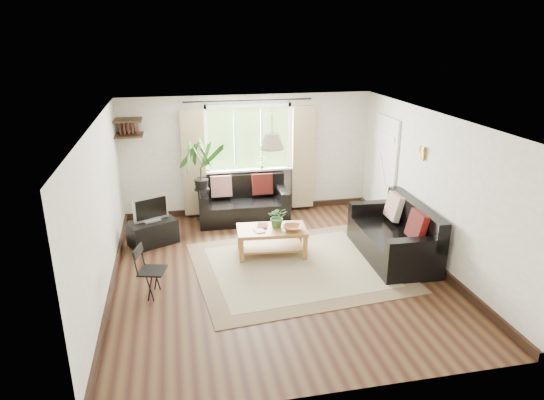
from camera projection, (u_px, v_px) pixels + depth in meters
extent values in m
plane|color=black|center=(277.00, 271.00, 7.60)|extent=(5.50, 5.50, 0.00)
plane|color=white|center=(278.00, 119.00, 6.80)|extent=(5.50, 5.50, 0.00)
cube|color=beige|center=(248.00, 155.00, 9.74)|extent=(5.00, 0.02, 2.40)
cube|color=beige|center=(338.00, 292.00, 4.66)|extent=(5.00, 0.02, 2.40)
cube|color=beige|center=(102.00, 211.00, 6.72)|extent=(0.02, 5.50, 2.40)
cube|color=beige|center=(431.00, 189.00, 7.67)|extent=(0.02, 5.50, 2.40)
cube|color=beige|center=(297.00, 266.00, 7.74)|extent=(3.40, 3.00, 0.02)
cube|color=silver|center=(384.00, 172.00, 9.31)|extent=(0.06, 0.96, 2.06)
imported|color=#2F5E25|center=(278.00, 217.00, 8.03)|extent=(0.37, 0.33, 0.36)
imported|color=#A25E37|center=(292.00, 228.00, 7.96)|extent=(0.40, 0.40, 0.08)
imported|color=white|center=(255.00, 231.00, 7.90)|extent=(0.20, 0.24, 0.02)
imported|color=#592F23|center=(257.00, 226.00, 8.12)|extent=(0.23, 0.27, 0.02)
cube|color=black|center=(153.00, 232.00, 8.51)|extent=(0.92, 0.76, 0.43)
imported|color=#2D6023|center=(262.00, 162.00, 9.72)|extent=(0.14, 0.10, 0.27)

